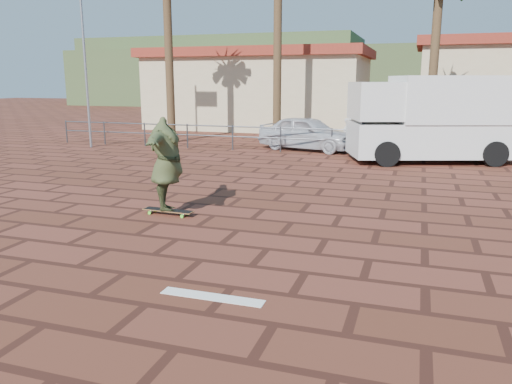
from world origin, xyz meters
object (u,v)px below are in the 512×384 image
skateboarder (166,164)px  campervan (436,117)px  car_silver (307,133)px  longboard (168,211)px  car_white (399,126)px

skateboarder → campervan: (5.39, 9.25, 0.45)m
skateboarder → car_silver: 10.76m
campervan → car_silver: size_ratio=1.51×
longboard → campervan: size_ratio=0.19×
car_silver → car_white: 4.87m
car_silver → car_white: car_white is taller
skateboarder → campervan: size_ratio=0.39×
campervan → car_white: campervan is taller
skateboarder → car_silver: size_ratio=0.59×
longboard → car_silver: 10.77m
campervan → car_white: (-1.39, 4.99, -0.77)m
car_white → longboard: bearing=170.8°
skateboarder → car_silver: (0.61, 10.73, -0.39)m
car_white → campervan: bearing=-157.9°
car_white → skateboarder: bearing=170.8°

